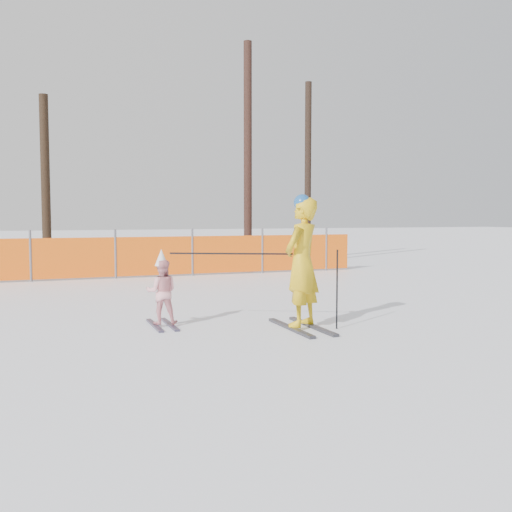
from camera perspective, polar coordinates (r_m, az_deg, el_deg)
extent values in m
plane|color=white|center=(7.96, 1.30, -7.43)|extent=(120.00, 120.00, 0.00)
cube|color=black|center=(8.04, 3.47, -7.19)|extent=(0.09, 1.39, 0.04)
cube|color=black|center=(8.18, 5.65, -7.00)|extent=(0.09, 1.39, 0.04)
imported|color=yellow|center=(7.98, 4.61, -0.61)|extent=(0.78, 0.73, 1.80)
sphere|color=#1A5091|center=(7.96, 4.64, 5.34)|extent=(0.24, 0.24, 0.24)
cube|color=black|center=(8.35, -10.11, -6.85)|extent=(0.09, 0.98, 0.03)
cube|color=black|center=(8.40, -8.63, -6.77)|extent=(0.09, 0.98, 0.03)
imported|color=#FFA6AE|center=(8.30, -9.40, -3.55)|extent=(0.52, 0.45, 0.93)
cone|color=white|center=(8.25, -9.44, -0.14)|extent=(0.19, 0.19, 0.24)
cylinder|color=black|center=(8.05, 8.10, -3.32)|extent=(0.02, 0.02, 1.11)
cylinder|color=black|center=(8.05, -2.54, 0.24)|extent=(1.58, 0.80, 0.02)
cylinder|color=#595960|center=(14.73, -21.62, 0.01)|extent=(0.06, 0.06, 1.25)
cylinder|color=#595960|center=(14.84, -13.88, 0.20)|extent=(0.06, 0.06, 1.25)
cylinder|color=#595960|center=(15.22, -6.38, 0.38)|extent=(0.06, 0.06, 1.25)
cylinder|color=#595960|center=(15.84, 0.63, 0.55)|extent=(0.06, 0.06, 1.25)
cylinder|color=#595960|center=(16.68, 7.03, 0.69)|extent=(0.06, 0.06, 1.25)
cube|color=#FC600D|center=(14.73, -20.25, -0.25)|extent=(16.70, 0.03, 1.00)
cylinder|color=#311C15|center=(18.65, -0.83, 10.13)|extent=(0.26, 0.26, 7.14)
cylinder|color=black|center=(19.75, 5.21, 8.28)|extent=(0.22, 0.22, 6.12)
cylinder|color=black|center=(20.17, -20.31, 7.16)|extent=(0.29, 0.29, 5.55)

